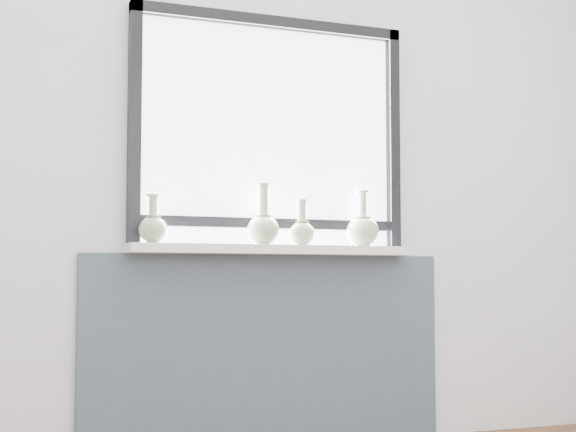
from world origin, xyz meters
name	(u,v)px	position (x,y,z in m)	size (l,w,h in m)	color
back_wall	(267,159)	(0.00, 1.81, 1.30)	(3.60, 0.02, 2.60)	silver
apron_panel	(269,350)	(0.00, 1.78, 0.43)	(1.70, 0.03, 0.86)	#3E4E58
windowsill	(275,250)	(0.00, 1.71, 0.88)	(1.32, 0.18, 0.04)	silver
window	(270,127)	(0.00, 1.77, 1.44)	(1.30, 0.06, 1.05)	black
vase_a	(153,227)	(-0.56, 1.69, 0.97)	(0.12, 0.12, 0.21)	#ADC195
vase_b	(263,226)	(-0.06, 1.70, 0.98)	(0.14, 0.14, 0.27)	#ADC195
vase_c	(302,231)	(0.13, 1.70, 0.97)	(0.12, 0.12, 0.21)	#ADC195
vase_d	(363,229)	(0.44, 1.71, 0.98)	(0.15, 0.15, 0.26)	#ADC195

